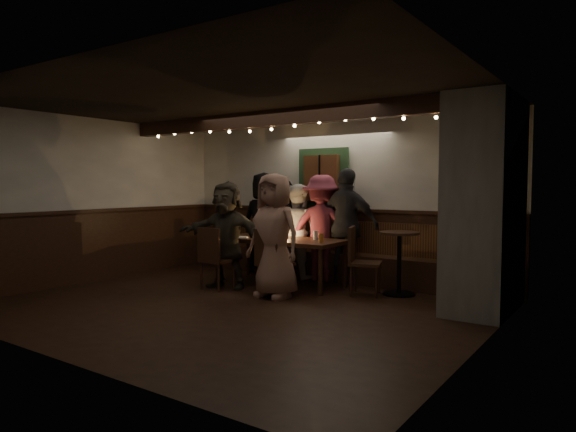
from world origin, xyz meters
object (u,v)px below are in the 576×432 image
Objects in this scene: person_f at (227,235)px; person_d at (322,228)px; dining_table at (280,242)px; person_b at (284,227)px; person_g at (274,235)px; person_e at (347,226)px; person_a at (265,223)px; chair_near_right at (271,258)px; person_c at (299,231)px; high_top at (399,255)px; chair_end at (359,256)px; chair_near_left at (213,255)px.

person_d is at bearing 47.08° from person_f.
person_d reaches higher than dining_table.
person_b is 1.04× the size of person_f.
person_e is at bearing 78.92° from person_g.
dining_table is at bearing 126.98° from person_a.
person_e is at bearing 73.05° from chair_near_right.
person_f reaches higher than person_c.
person_c reaches higher than high_top.
person_g is (1.31, -1.51, -0.03)m from person_a.
person_c is 1.37m from person_f.
chair_near_right is 0.60× the size of person_c.
high_top is (0.48, 0.29, 0.02)m from chair_end.
dining_table is 2.26× the size of high_top.
chair_near_right is at bearing 120.53° from person_c.
person_g is at bearing 118.57° from person_a.
person_a is at bearing -24.37° from person_d.
person_g is (-0.88, -0.81, 0.31)m from chair_end.
person_f is (0.34, -1.39, -0.08)m from person_a.
person_c is (0.46, 1.55, 0.26)m from chair_near_left.
dining_table is 1.16m from person_a.
person_c is at bearing 160.94° from person_a.
person_g is at bearing -16.11° from person_f.
chair_end is 0.57× the size of person_b.
chair_near_right is at bearing -14.35° from person_f.
person_b is (-0.76, 1.40, 0.31)m from chair_near_right.
person_a is at bearing 4.29° from person_b.
chair_end is at bearing 11.48° from person_f.
person_b is at bearing 157.96° from person_a.
person_e reaches higher than chair_near_right.
person_d is at bearing 163.26° from person_a.
chair_end is 2.32m from person_a.
person_g reaches higher than high_top.
person_b is 1.20m from person_e.
person_g is (0.85, -1.43, 0.02)m from person_b.
dining_table is 1.33m from chair_end.
person_a is 0.47m from person_b.
person_a is (-2.19, 0.70, 0.34)m from chair_end.
chair_near_right is 0.93m from person_f.
person_c is 0.86× the size of person_e.
person_f reaches higher than dining_table.
person_b is 0.98× the size of person_d.
chair_near_right is (0.92, 0.17, 0.01)m from chair_near_left.
person_d is (0.75, -0.01, 0.02)m from person_b.
chair_end is (1.32, 0.05, -0.12)m from dining_table.
person_f is at bearing 175.38° from person_g.
dining_table is at bearing 135.14° from person_b.
high_top is 0.51× the size of person_a.
person_b reaches higher than person_c.
chair_near_right is 0.34m from person_g.
person_b is at bearing 121.22° from dining_table.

